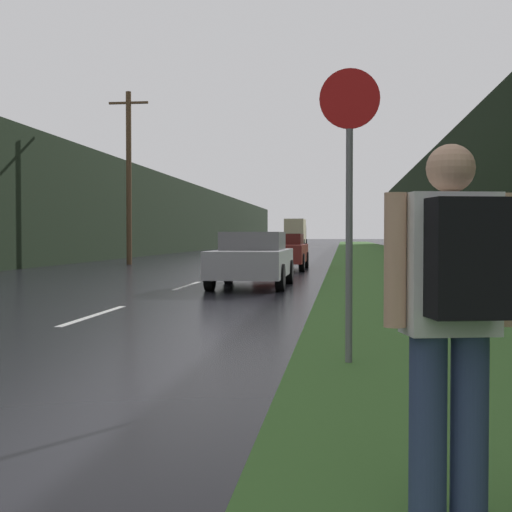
{
  "coord_description": "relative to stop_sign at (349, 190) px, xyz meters",
  "views": [
    {
      "loc": [
        4.01,
        1.29,
        1.29
      ],
      "look_at": [
        2.16,
        16.49,
        0.86
      ],
      "focal_mm": 50.0,
      "sensor_mm": 36.0,
      "label": 1
    }
  ],
  "objects": [
    {
      "name": "lane_stripe_c",
      "position": [
        -4.07,
        3.95,
        -1.75
      ],
      "size": [
        0.12,
        3.0,
        0.01
      ],
      "primitive_type": "cube",
      "color": "silver",
      "rests_on": "ground_plane"
    },
    {
      "name": "car_oncoming",
      "position": [
        -5.81,
        41.0,
        -1.08
      ],
      "size": [
        2.04,
        4.72,
        1.27
      ],
      "color": "maroon",
      "rests_on": "ground_plane"
    },
    {
      "name": "delivery_truck",
      "position": [
        -5.81,
        80.53,
        0.01
      ],
      "size": [
        2.47,
        8.11,
        3.34
      ],
      "color": "#6E684F",
      "rests_on": "ground_plane"
    },
    {
      "name": "car_passing_far",
      "position": [
        -2.34,
        19.89,
        -1.04
      ],
      "size": [
        1.83,
        4.7,
        1.38
      ],
      "rotation": [
        0.0,
        0.0,
        3.14
      ],
      "color": "maroon",
      "rests_on": "ground_plane"
    },
    {
      "name": "stop_sign",
      "position": [
        0.0,
        0.0,
        0.0
      ],
      "size": [
        0.6,
        0.07,
        2.97
      ],
      "color": "slate",
      "rests_on": "ground_plane"
    },
    {
      "name": "utility_pole_far",
      "position": [
        -9.61,
        23.92,
        2.25
      ],
      "size": [
        1.8,
        0.24,
        7.75
      ],
      "color": "#4C3823",
      "rests_on": "ground_plane"
    },
    {
      "name": "treeline_far_side",
      "position": [
        -13.55,
        41.5,
        1.09
      ],
      "size": [
        2.0,
        140.0,
        5.68
      ],
      "primitive_type": "cube",
      "color": "black",
      "rests_on": "ground_plane"
    },
    {
      "name": "grass_verge",
      "position": [
        2.4,
        31.5,
        -1.74
      ],
      "size": [
        6.0,
        240.0,
        0.02
      ],
      "primitive_type": "cube",
      "color": "#386028",
      "rests_on": "ground_plane"
    },
    {
      "name": "car_passing_near",
      "position": [
        -2.34,
        10.72,
        -1.04
      ],
      "size": [
        1.87,
        4.49,
        1.39
      ],
      "rotation": [
        0.0,
        0.0,
        3.14
      ],
      "color": "#9E9EA3",
      "rests_on": "ground_plane"
    },
    {
      "name": "treeline_near_side",
      "position": [
        8.4,
        41.5,
        2.55
      ],
      "size": [
        2.0,
        140.0,
        8.62
      ],
      "primitive_type": "cube",
      "color": "black",
      "rests_on": "ground_plane"
    },
    {
      "name": "lane_stripe_e",
      "position": [
        -4.07,
        17.95,
        -1.75
      ],
      "size": [
        0.12,
        3.0,
        0.01
      ],
      "primitive_type": "cube",
      "color": "silver",
      "rests_on": "ground_plane"
    },
    {
      "name": "hitchhiker_with_backpack",
      "position": [
        0.41,
        -4.04,
        -0.78
      ],
      "size": [
        0.58,
        0.47,
        1.7
      ],
      "rotation": [
        0.0,
        0.0,
        0.22
      ],
      "color": "navy",
      "rests_on": "ground_plane"
    },
    {
      "name": "lane_stripe_f",
      "position": [
        -4.07,
        24.95,
        -1.75
      ],
      "size": [
        0.12,
        3.0,
        0.01
      ],
      "primitive_type": "cube",
      "color": "silver",
      "rests_on": "ground_plane"
    },
    {
      "name": "lane_stripe_d",
      "position": [
        -4.07,
        10.95,
        -1.75
      ],
      "size": [
        0.12,
        3.0,
        0.01
      ],
      "primitive_type": "cube",
      "color": "silver",
      "rests_on": "ground_plane"
    }
  ]
}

